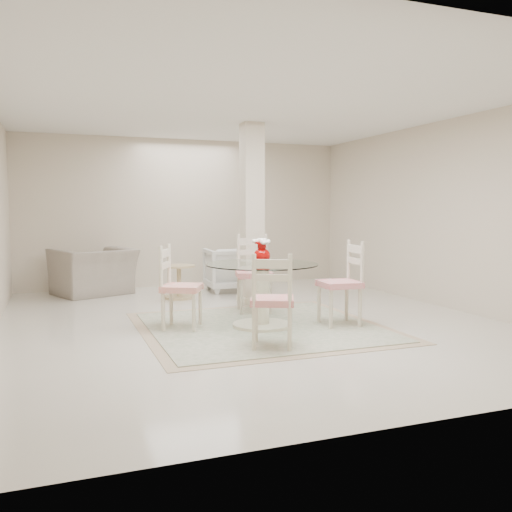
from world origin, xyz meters
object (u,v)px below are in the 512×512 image
object	(u,v)px
column	(252,214)
dining_chair_south	(272,294)
red_vase	(262,251)
dining_table	(262,295)
armchair_white	(230,269)
dining_chair_north	(253,267)
dining_chair_east	(345,277)
dining_chair_west	(176,281)
recliner_taupe	(94,272)
side_table	(179,283)

from	to	relation	value
column	dining_chair_south	bearing A→B (deg)	-105.73
dining_chair_south	red_vase	bearing A→B (deg)	-81.60
dining_table	armchair_white	world-z (taller)	dining_table
column	armchair_white	distance (m)	1.58
column	dining_chair_north	size ratio (longest dim) A/B	2.28
dining_table	dining_chair_north	distance (m)	1.05
dining_table	dining_chair_south	xyz separation A→B (m)	(-0.27, -0.98, 0.18)
column	dining_chair_east	size ratio (longest dim) A/B	2.35
dining_chair_west	dining_chair_south	bearing A→B (deg)	-123.93
dining_chair_east	recliner_taupe	xyz separation A→B (m)	(-2.72, 3.58, -0.22)
dining_chair_east	dining_chair_north	size ratio (longest dim) A/B	0.97
dining_chair_west	side_table	bearing A→B (deg)	13.11
dining_chair_east	dining_chair_west	xyz separation A→B (m)	(-1.98, 0.51, -0.02)
dining_chair_south	side_table	size ratio (longest dim) A/B	2.04
red_vase	side_table	world-z (taller)	red_vase
column	red_vase	bearing A→B (deg)	-106.07
dining_table	dining_chair_north	world-z (taller)	dining_chair_north
column	side_table	world-z (taller)	column
dining_chair_east	dining_chair_west	distance (m)	2.04
dining_table	red_vase	distance (m)	0.53
column	dining_chair_south	size ratio (longest dim) A/B	2.49
dining_chair_south	side_table	distance (m)	3.46
dining_table	dining_chair_west	world-z (taller)	dining_chair_west
dining_chair_west	recliner_taupe	size ratio (longest dim) A/B	0.93
recliner_taupe	side_table	size ratio (longest dim) A/B	2.22
dining_table	armchair_white	distance (m)	2.99
column	red_vase	size ratio (longest dim) A/B	8.90
dining_chair_west	side_table	world-z (taller)	dining_chair_west
side_table	column	bearing A→B (deg)	-38.36
red_vase	dining_table	bearing A→B (deg)	161.57
armchair_white	side_table	distance (m)	1.13
dining_table	side_table	bearing A→B (deg)	100.90
side_table	red_vase	bearing A→B (deg)	-79.07
dining_chair_west	column	bearing A→B (deg)	-19.69
dining_chair_west	recliner_taupe	world-z (taller)	dining_chair_west
dining_chair_north	armchair_white	distance (m)	1.99
dining_chair_north	armchair_white	world-z (taller)	dining_chair_north
dining_chair_west	recliner_taupe	bearing A→B (deg)	39.79
dining_chair_south	armchair_white	xyz separation A→B (m)	(0.80, 3.93, -0.19)
dining_chair_west	dining_chair_south	distance (m)	1.44
dining_chair_west	dining_chair_north	bearing A→B (deg)	-33.41
red_vase	dining_chair_north	bearing A→B (deg)	75.68
dining_chair_north	side_table	size ratio (longest dim) A/B	2.22
column	dining_table	size ratio (longest dim) A/B	2.01
side_table	recliner_taupe	bearing A→B (deg)	145.03
column	recliner_taupe	size ratio (longest dim) A/B	2.28
dining_chair_east	armchair_white	world-z (taller)	dining_chair_east
recliner_taupe	side_table	world-z (taller)	recliner_taupe
armchair_white	side_table	bearing A→B (deg)	28.97
dining_chair_north	recliner_taupe	xyz separation A→B (m)	(-1.98, 2.34, -0.24)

